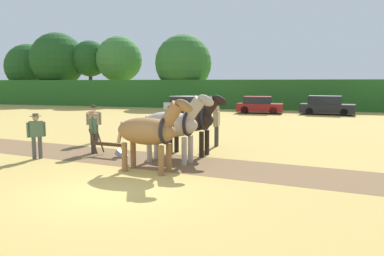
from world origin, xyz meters
TOP-DOWN VIEW (x-y plane):
  - ground_plane at (0.00, 0.00)m, footprint 240.00×240.00m
  - plowed_furrow_strip at (-4.80, 4.47)m, footprint 33.42×7.02m
  - hedgerow at (0.00, 30.38)m, footprint 78.30×1.37m
  - tree_far_left at (-31.21, 33.83)m, footprint 6.07×6.07m
  - tree_left at (-25.74, 32.71)m, footprint 6.79×6.79m
  - tree_center_left at (-21.48, 33.37)m, footprint 4.47×4.47m
  - tree_center at (-17.43, 33.41)m, footprint 5.56×5.56m
  - tree_center_right at (-8.84, 32.33)m, footprint 6.37×6.37m
  - draft_horse_lead_left at (0.08, 2.27)m, footprint 2.74×1.14m
  - draft_horse_lead_right at (0.28, 3.79)m, footprint 2.82×1.18m
  - draft_horse_trail_left at (0.47, 5.31)m, footprint 2.69×1.22m
  - plow at (-2.26, 4.13)m, footprint 1.60×0.53m
  - farmer_at_plow at (-3.28, 4.47)m, footprint 0.48×0.50m
  - farmer_beside_team at (0.96, 7.46)m, footprint 0.24×0.70m
  - farmer_onlooker_left at (-4.66, 2.94)m, footprint 0.46×0.51m
  - farmer_onlooker_right at (-4.57, 6.65)m, footprint 0.59×0.44m
  - parked_car_far_left at (-6.32, 25.38)m, footprint 4.07×2.14m
  - parked_car_left at (0.58, 25.45)m, footprint 4.04×1.92m
  - parked_car_center_left at (6.27, 25.78)m, footprint 4.62×2.32m

SIDE VIEW (x-z plane):
  - ground_plane at x=0.00m, z-range 0.00..0.00m
  - plowed_furrow_strip at x=-4.80m, z-range 0.00..0.01m
  - plow at x=-2.26m, z-range -0.25..0.88m
  - parked_car_far_left at x=-6.32m, z-range -0.03..1.45m
  - parked_car_left at x=0.58m, z-range -0.03..1.49m
  - parked_car_center_left at x=6.27m, z-range -0.04..1.57m
  - farmer_onlooker_left at x=-4.66m, z-range 0.13..1.79m
  - farmer_at_plow at x=-3.28m, z-range 0.14..1.80m
  - farmer_onlooker_right at x=-4.57m, z-range 0.15..1.89m
  - farmer_beside_team at x=0.96m, z-range 0.15..1.92m
  - draft_horse_lead_left at x=0.08m, z-range 0.10..2.47m
  - draft_horse_lead_right at x=0.28m, z-range 0.12..2.57m
  - draft_horse_trail_left at x=0.47m, z-range 0.17..2.56m
  - hedgerow at x=0.00m, z-range 0.00..3.02m
  - tree_far_left at x=-31.21m, z-range 0.86..8.68m
  - tree_center_right at x=-8.84m, z-range 0.84..8.92m
  - tree_center at x=-17.43m, z-range 1.36..9.69m
  - tree_left at x=-25.74m, z-range 1.08..10.05m
  - tree_center_left at x=-21.48m, z-range 1.70..9.62m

